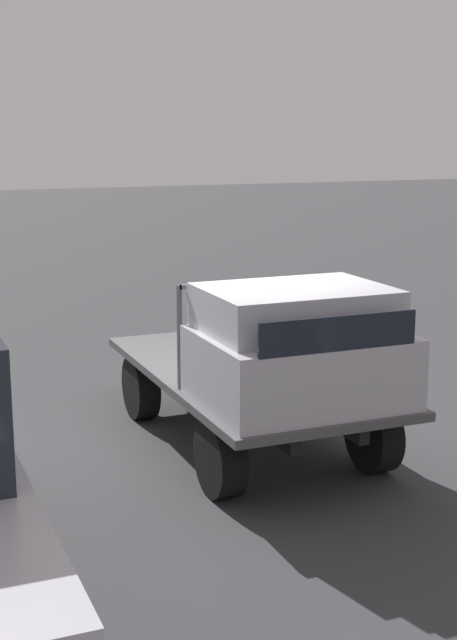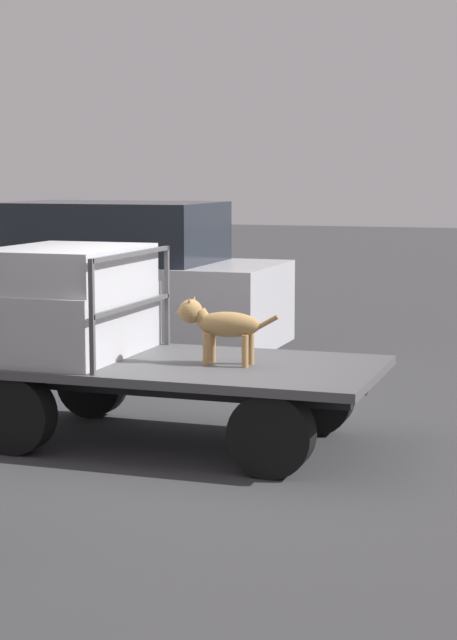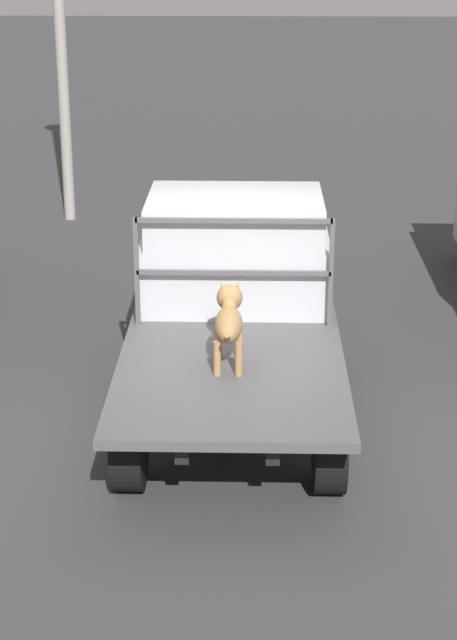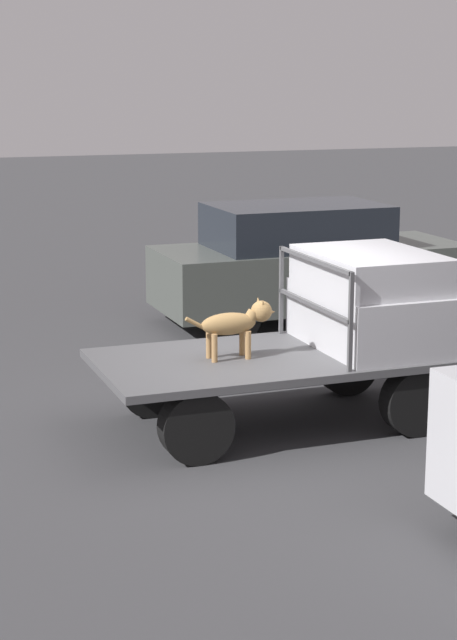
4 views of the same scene
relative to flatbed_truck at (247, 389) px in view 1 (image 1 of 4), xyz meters
The scene contains 5 objects.
ground_plane 0.55m from the flatbed_truck, ahead, with size 80.00×80.00×0.00m, color #38383A.
flatbed_truck is the anchor object (origin of this frame).
truck_cab 1.30m from the flatbed_truck, ahead, with size 1.38×1.73×1.00m.
truck_headboard 0.92m from the flatbed_truck, ahead, with size 0.04×1.73×0.98m.
dog 0.73m from the flatbed_truck, behind, with size 0.96×0.23×0.60m.
Camera 1 is at (7.86, -3.46, 3.11)m, focal length 50.00 mm.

